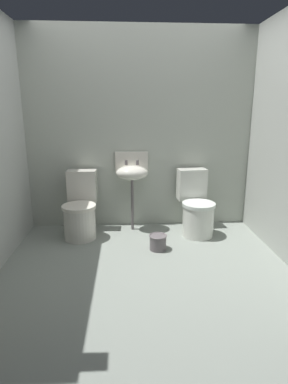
# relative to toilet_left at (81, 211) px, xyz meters

# --- Properties ---
(ground_plane) EXTENTS (3.25, 2.87, 0.08)m
(ground_plane) POSITION_rel_toilet_left_xyz_m (0.74, -0.89, -0.36)
(ground_plane) COLOR gray
(wall_back) EXTENTS (3.25, 0.10, 2.49)m
(wall_back) POSITION_rel_toilet_left_xyz_m (0.74, 0.40, 0.92)
(wall_back) COLOR #AFB6A8
(wall_back) RESTS_ON ground
(toilet_left) EXTENTS (0.41, 0.60, 0.78)m
(toilet_left) POSITION_rel_toilet_left_xyz_m (0.00, 0.00, 0.00)
(toilet_left) COLOR silver
(toilet_left) RESTS_ON ground
(toilet_right) EXTENTS (0.44, 0.62, 0.78)m
(toilet_right) POSITION_rel_toilet_left_xyz_m (1.43, 0.00, 0.00)
(toilet_right) COLOR silver
(toilet_right) RESTS_ON ground
(sink) EXTENTS (0.42, 0.35, 0.99)m
(sink) POSITION_rel_toilet_left_xyz_m (0.63, 0.19, 0.43)
(sink) COLOR #625B5E
(sink) RESTS_ON ground
(bucket) EXTENTS (0.20, 0.20, 0.17)m
(bucket) POSITION_rel_toilet_left_xyz_m (0.90, -0.46, -0.23)
(bucket) COLOR #625B5E
(bucket) RESTS_ON ground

